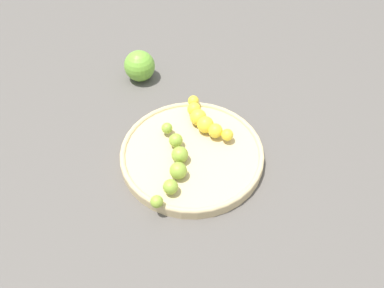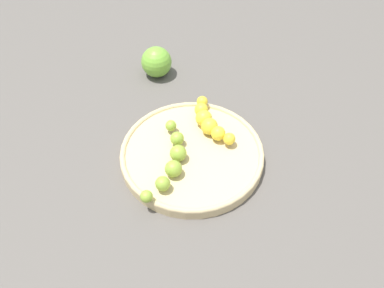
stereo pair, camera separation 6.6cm
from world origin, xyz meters
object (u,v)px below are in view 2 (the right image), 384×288
at_px(fruit_bowl, 192,153).
at_px(banana_yellow, 209,121).
at_px(banana_green, 171,160).
at_px(apple_green, 156,62).

relative_size(fruit_bowl, banana_yellow, 1.98).
bearing_deg(fruit_bowl, banana_yellow, 44.07).
xyz_separation_m(banana_green, apple_green, (0.04, 0.28, 0.00)).
relative_size(banana_yellow, apple_green, 1.94).
bearing_deg(apple_green, banana_yellow, -76.93).
bearing_deg(banana_green, banana_yellow, 65.76).
bearing_deg(banana_yellow, banana_green, 28.79).
height_order(fruit_bowl, apple_green, apple_green).
distance_m(banana_green, banana_yellow, 0.12).
bearing_deg(banana_green, apple_green, 110.68).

